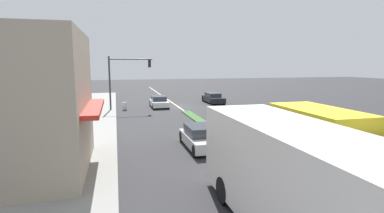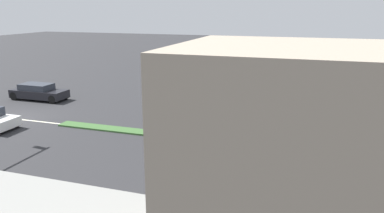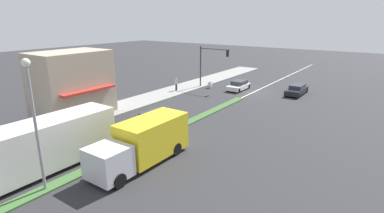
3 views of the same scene
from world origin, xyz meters
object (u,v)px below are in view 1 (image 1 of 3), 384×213
Objects in this scene: traffic_signal_main at (123,74)px; delivery_truck at (330,143)px; sedan_dark at (213,98)px; pedestrian at (97,107)px; sedan_silver at (200,137)px; van_white at (159,102)px; warning_aframe_sign at (125,106)px; city_bus at (323,198)px.

delivery_truck is at bearing 111.08° from traffic_signal_main.
traffic_signal_main is 1.23× the size of sedan_dark.
pedestrian is 13.50m from sedan_silver.
delivery_truck is 7.20m from sedan_silver.
van_white is 17.29m from sedan_silver.
delivery_truck is at bearing 121.90° from pedestrian.
sedan_dark reaches higher than warning_aframe_sign.
pedestrian is (2.55, 4.12, -2.89)m from traffic_signal_main.
sedan_silver is at bearing 90.00° from van_white.
warning_aframe_sign is at bearing -121.23° from pedestrian.
warning_aframe_sign is 0.21× the size of van_white.
pedestrian is 0.23× the size of delivery_truck.
traffic_signal_main reaches higher than pedestrian.
van_white is (-3.86, -1.14, 0.19)m from warning_aframe_sign.
pedestrian is 8.47m from van_white.
sedan_dark is (-13.67, -7.45, -0.39)m from pedestrian.
traffic_signal_main is 16.76m from sedan_silver.
delivery_truck is (-8.32, 21.60, -2.43)m from traffic_signal_main.
pedestrian reaches higher than warning_aframe_sign.
van_white is at bearing -90.00° from sedan_silver.
city_bus reaches higher than warning_aframe_sign.
sedan_dark is at bearing -110.47° from sedan_silver.
city_bus reaches higher than van_white.
traffic_signal_main is 0.75× the size of delivery_truck.
traffic_signal_main is 3.31× the size of pedestrian.
warning_aframe_sign is 0.11× the size of delivery_truck.
traffic_signal_main is 12.07m from sedan_dark.
pedestrian is at bearing 28.59° from sedan_dark.
sedan_silver is at bearing 103.82° from traffic_signal_main.
pedestrian is 0.15× the size of city_bus.
delivery_truck reaches higher than sedan_dark.
pedestrian is at bearing 58.27° from traffic_signal_main.
warning_aframe_sign is at bearing -108.95° from traffic_signal_main.
van_white is (4.40, -22.92, -0.86)m from delivery_truck.
city_bus reaches higher than sedan_dark.
van_white is at bearing -90.00° from city_bus.
traffic_signal_main is 5.29m from van_white.
van_white is at bearing -139.91° from pedestrian.
warning_aframe_sign is at bearing -76.56° from sedan_silver.
city_bus is at bearing 49.50° from delivery_truck.
traffic_signal_main is at bearing -76.18° from sedan_silver.
sedan_silver reaches higher than sedan_dark.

